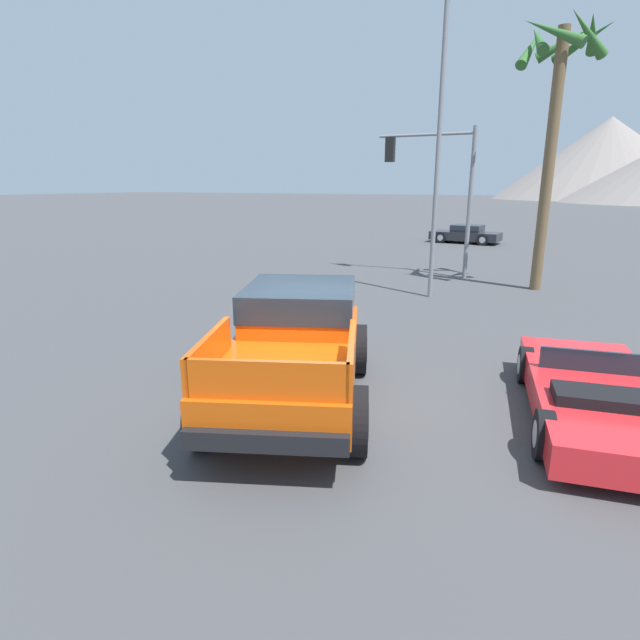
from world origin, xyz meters
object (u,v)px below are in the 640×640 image
Objects in this scene: red_convertible_car at (596,397)px; palm_tree_tall at (558,91)px; traffic_light_main at (434,174)px; street_lamp_post at (440,120)px; orange_pickup_truck at (296,337)px; parked_car_dark at (466,234)px.

red_convertible_car is 11.95m from palm_tree_tall.
traffic_light_main is 0.65× the size of palm_tree_tall.
red_convertible_car is 10.08m from street_lamp_post.
palm_tree_tall is at bearing 53.48° from orange_pickup_truck.
orange_pickup_truck is 12.94m from palm_tree_tall.
palm_tree_tall is (3.02, 2.65, 0.97)m from street_lamp_post.
parked_car_dark is at bearing -87.15° from traffic_light_main.
traffic_light_main is 4.83m from palm_tree_tall.
street_lamp_post reaches higher than parked_car_dark.
parked_car_dark is (-5.90, 23.66, 0.16)m from red_convertible_car.
traffic_light_main reaches higher than orange_pickup_truck.
parked_car_dark is at bearing 72.60° from orange_pickup_truck.
palm_tree_tall is at bearing 88.86° from red_convertible_car.
street_lamp_post is 1.07× the size of palm_tree_tall.
traffic_light_main is at bearing 106.32° from red_convertible_car.
red_convertible_car is 0.55× the size of palm_tree_tall.
parked_car_dark is at bearing 95.64° from red_convertible_car.
orange_pickup_truck is 12.90m from traffic_light_main.
traffic_light_main is (0.60, -12.14, 3.31)m from parked_car_dark.
red_convertible_car is at bearing 114.68° from traffic_light_main.
parked_car_dark is 0.47× the size of street_lamp_post.
traffic_light_main is (-0.72, 12.56, 2.83)m from orange_pickup_truck.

